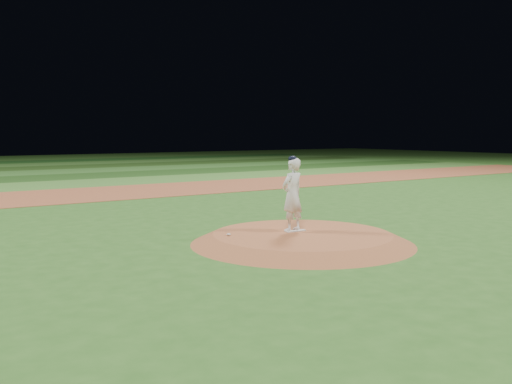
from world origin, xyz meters
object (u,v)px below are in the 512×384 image
(pitchers_mound, at_px, (302,238))
(pitching_rubber, at_px, (296,231))
(pitcher_on_mound, at_px, (292,194))
(rosin_bag, at_px, (229,234))

(pitchers_mound, relative_size, pitching_rubber, 10.08)
(pitcher_on_mound, bearing_deg, pitchers_mound, -90.60)
(rosin_bag, relative_size, pitcher_on_mound, 0.06)
(pitching_rubber, distance_m, pitcher_on_mound, 0.92)
(pitching_rubber, distance_m, rosin_bag, 1.76)
(rosin_bag, xyz_separation_m, pitcher_on_mound, (1.67, -0.34, 0.90))
(pitching_rubber, xyz_separation_m, rosin_bag, (-1.70, 0.45, 0.02))
(pitchers_mound, bearing_deg, rosin_bag, 155.82)
(pitcher_on_mound, bearing_deg, rosin_bag, 168.36)
(pitchers_mound, relative_size, rosin_bag, 51.87)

